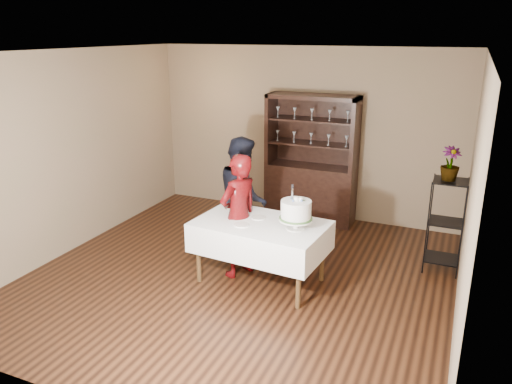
# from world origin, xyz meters

# --- Properties ---
(floor) EXTENTS (5.00, 5.00, 0.00)m
(floor) POSITION_xyz_m (0.00, 0.00, 0.00)
(floor) COLOR black
(floor) RESTS_ON ground
(ceiling) EXTENTS (5.00, 5.00, 0.00)m
(ceiling) POSITION_xyz_m (0.00, 0.00, 2.70)
(ceiling) COLOR silver
(ceiling) RESTS_ON back_wall
(back_wall) EXTENTS (5.00, 0.02, 2.70)m
(back_wall) POSITION_xyz_m (0.00, 2.50, 1.35)
(back_wall) COLOR #76674C
(back_wall) RESTS_ON floor
(wall_left) EXTENTS (0.02, 5.00, 2.70)m
(wall_left) POSITION_xyz_m (-2.50, 0.00, 1.35)
(wall_left) COLOR #76674C
(wall_left) RESTS_ON floor
(wall_right) EXTENTS (0.02, 5.00, 2.70)m
(wall_right) POSITION_xyz_m (2.50, 0.00, 1.35)
(wall_right) COLOR #76674C
(wall_right) RESTS_ON floor
(china_hutch) EXTENTS (1.40, 0.48, 2.00)m
(china_hutch) POSITION_xyz_m (0.20, 2.25, 0.66)
(china_hutch) COLOR black
(china_hutch) RESTS_ON floor
(plant_etagere) EXTENTS (0.42, 0.42, 1.20)m
(plant_etagere) POSITION_xyz_m (2.28, 1.20, 0.65)
(plant_etagere) COLOR black
(plant_etagere) RESTS_ON floor
(cake_table) EXTENTS (1.60, 1.07, 0.76)m
(cake_table) POSITION_xyz_m (0.28, 0.00, 0.58)
(cake_table) COLOR white
(cake_table) RESTS_ON floor
(woman) EXTENTS (0.56, 0.66, 1.55)m
(woman) POSITION_xyz_m (-0.04, 0.08, 0.77)
(woman) COLOR #3D0508
(woman) RESTS_ON floor
(man) EXTENTS (0.93, 0.99, 1.61)m
(man) POSITION_xyz_m (-0.27, 0.70, 0.81)
(man) COLOR black
(man) RESTS_ON floor
(cake) EXTENTS (0.45, 0.45, 0.53)m
(cake) POSITION_xyz_m (0.72, -0.02, 0.98)
(cake) COLOR silver
(cake) RESTS_ON cake_table
(plate_near) EXTENTS (0.19, 0.19, 0.01)m
(plate_near) POSITION_xyz_m (0.11, -0.17, 0.77)
(plate_near) COLOR silver
(plate_near) RESTS_ON cake_table
(plate_far) EXTENTS (0.19, 0.19, 0.01)m
(plate_far) POSITION_xyz_m (0.20, 0.13, 0.77)
(plate_far) COLOR silver
(plate_far) RESTS_ON cake_table
(potted_plant) EXTENTS (0.31, 0.31, 0.41)m
(potted_plant) POSITION_xyz_m (2.25, 1.20, 1.39)
(potted_plant) COLOR #3B622E
(potted_plant) RESTS_ON plant_etagere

